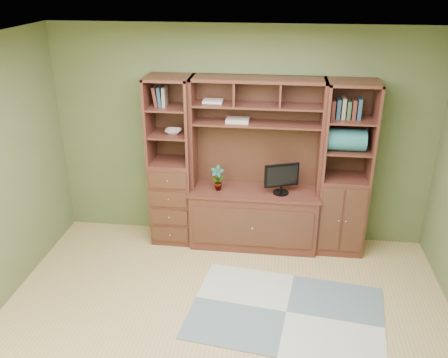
# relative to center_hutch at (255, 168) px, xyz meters

# --- Properties ---
(room) EXTENTS (4.60, 4.10, 2.64)m
(room) POSITION_rel_center_hutch_xyz_m (-0.19, -1.73, 0.28)
(room) COLOR tan
(room) RESTS_ON ground
(center_hutch) EXTENTS (1.54, 0.53, 2.05)m
(center_hutch) POSITION_rel_center_hutch_xyz_m (0.00, 0.00, 0.00)
(center_hutch) COLOR #51251C
(center_hutch) RESTS_ON ground
(left_tower) EXTENTS (0.50, 0.45, 2.05)m
(left_tower) POSITION_rel_center_hutch_xyz_m (-1.00, 0.04, 0.00)
(left_tower) COLOR #51251C
(left_tower) RESTS_ON ground
(right_tower) EXTENTS (0.55, 0.45, 2.05)m
(right_tower) POSITION_rel_center_hutch_xyz_m (1.02, 0.04, 0.00)
(right_tower) COLOR #51251C
(right_tower) RESTS_ON ground
(rug) EXTENTS (2.03, 1.49, 0.01)m
(rug) POSITION_rel_center_hutch_xyz_m (0.42, -1.26, -1.02)
(rug) COLOR #989E9D
(rug) RESTS_ON ground
(monitor) EXTENTS (0.45, 0.32, 0.51)m
(monitor) POSITION_rel_center_hutch_xyz_m (0.31, -0.03, -0.04)
(monitor) COLOR black
(monitor) RESTS_ON center_hutch
(orchid) EXTENTS (0.16, 0.11, 0.30)m
(orchid) POSITION_rel_center_hutch_xyz_m (-0.44, -0.03, -0.14)
(orchid) COLOR #B85F3E
(orchid) RESTS_ON center_hutch
(magazines) EXTENTS (0.26, 0.19, 0.04)m
(magazines) POSITION_rel_center_hutch_xyz_m (-0.22, 0.09, 0.54)
(magazines) COLOR beige
(magazines) RESTS_ON center_hutch
(bowl) EXTENTS (0.19, 0.19, 0.05)m
(bowl) POSITION_rel_center_hutch_xyz_m (-0.96, 0.04, 0.39)
(bowl) COLOR white
(bowl) RESTS_ON left_tower
(blanket_teal) EXTENTS (0.42, 0.24, 0.24)m
(blanket_teal) POSITION_rel_center_hutch_xyz_m (1.00, -0.01, 0.39)
(blanket_teal) COLOR #28666B
(blanket_teal) RESTS_ON right_tower
(blanket_red) EXTENTS (0.34, 0.19, 0.19)m
(blanket_red) POSITION_rel_center_hutch_xyz_m (1.07, 0.12, 0.36)
(blanket_red) COLOR brown
(blanket_red) RESTS_ON right_tower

